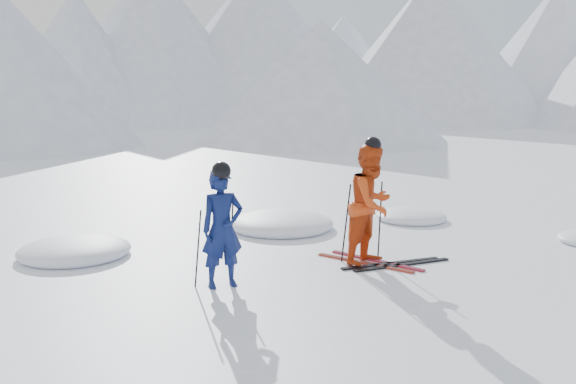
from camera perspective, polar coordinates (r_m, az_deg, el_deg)
ground at (r=10.40m, az=9.76°, el=-5.58°), size 160.00×160.00×0.00m
mountain_range at (r=44.82m, az=-15.36°, el=14.12°), size 106.15×62.94×15.53m
skier_blue at (r=8.34m, az=-6.16°, el=-3.44°), size 0.63×0.44×1.62m
skier_red at (r=9.52m, az=7.83°, el=-1.14°), size 1.09×0.97×1.87m
pole_blue_left at (r=8.42m, az=-8.42°, el=-5.26°), size 0.11×0.08×1.08m
pole_blue_right at (r=8.72m, az=-5.33°, el=-4.69°), size 0.11×0.07×1.08m
pole_red_left at (r=9.59m, az=5.45°, el=-2.91°), size 0.12×0.10×1.24m
pole_red_right at (r=9.88m, az=8.60°, el=-2.62°), size 0.12×0.09×1.24m
ski_worn_left at (r=9.65m, az=7.15°, el=-6.59°), size 0.69×1.62×0.03m
ski_worn_right at (r=9.80m, az=8.26°, el=-6.37°), size 0.58×1.65×0.03m
ski_loose_a at (r=9.67m, az=9.60°, el=-6.61°), size 1.69×0.37×0.03m
ski_loose_b at (r=9.63m, az=10.63°, el=-6.71°), size 1.70×0.31×0.03m
snow_lumps at (r=11.46m, az=-1.46°, el=-4.06°), size 9.57×5.43×0.45m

